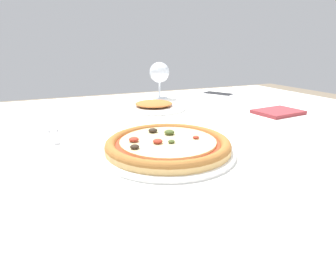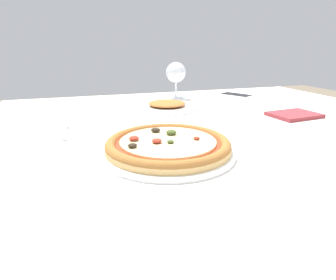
% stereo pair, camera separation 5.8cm
% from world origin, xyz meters
% --- Properties ---
extents(dining_table, '(1.38, 1.20, 0.72)m').
position_xyz_m(dining_table, '(0.00, 0.00, 0.65)').
color(dining_table, '#997047').
rests_on(dining_table, ground_plane).
extents(pizza_plate, '(0.28, 0.28, 0.04)m').
position_xyz_m(pizza_plate, '(-0.22, -0.19, 0.74)').
color(pizza_plate, white).
rests_on(pizza_plate, dining_table).
extents(fork, '(0.03, 0.17, 0.00)m').
position_xyz_m(fork, '(-0.43, 0.06, 0.72)').
color(fork, silver).
rests_on(fork, dining_table).
extents(wine_glass_far_left, '(0.08, 0.08, 0.15)m').
position_xyz_m(wine_glass_far_left, '(0.02, 0.44, 0.82)').
color(wine_glass_far_left, silver).
rests_on(wine_glass_far_left, dining_table).
extents(cell_phone, '(0.13, 0.16, 0.01)m').
position_xyz_m(cell_phone, '(0.29, 0.39, 0.72)').
color(cell_phone, white).
rests_on(cell_phone, dining_table).
extents(side_plate, '(0.23, 0.23, 0.03)m').
position_xyz_m(side_plate, '(-0.09, 0.24, 0.73)').
color(side_plate, white).
rests_on(side_plate, dining_table).
extents(napkin_folded, '(0.16, 0.12, 0.01)m').
position_xyz_m(napkin_folded, '(0.27, -0.00, 0.72)').
color(napkin_folded, '#933338').
rests_on(napkin_folded, dining_table).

